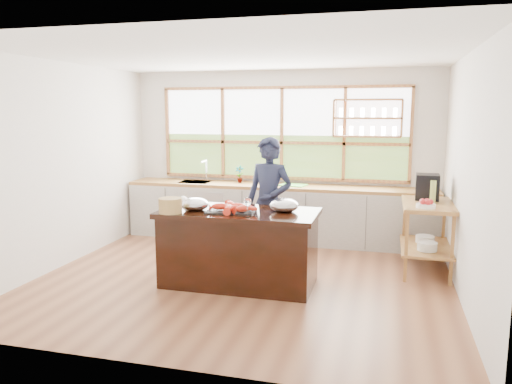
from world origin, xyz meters
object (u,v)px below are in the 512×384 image
(espresso_machine, at_px, (427,187))
(wicker_basket, at_px, (170,206))
(island, at_px, (239,247))
(cook, at_px, (269,204))

(espresso_machine, bearing_deg, wicker_basket, -147.65)
(island, relative_size, wicker_basket, 6.88)
(island, xyz_separation_m, cook, (0.20, 0.71, 0.41))
(wicker_basket, bearing_deg, island, 23.99)
(island, relative_size, espresso_machine, 5.49)
(espresso_machine, xyz_separation_m, wicker_basket, (-2.91, -1.68, -0.08))
(cook, bearing_deg, espresso_machine, 29.76)
(island, relative_size, cook, 1.07)
(wicker_basket, bearing_deg, espresso_machine, 29.97)
(island, distance_m, wicker_basket, 0.95)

